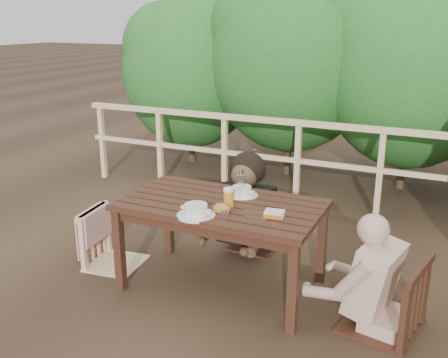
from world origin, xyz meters
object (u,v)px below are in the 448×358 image
at_px(bottle, 241,184).
at_px(tumbler, 224,217).
at_px(table, 221,246).
at_px(soup_near, 196,210).
at_px(diner_right, 394,240).
at_px(butter_tub, 275,215).
at_px(chair_right, 387,261).
at_px(woman, 257,172).
at_px(soup_far, 242,191).
at_px(chair_left, 113,215).
at_px(chair_far, 255,198).
at_px(beer_glass, 229,198).
at_px(bread_roll, 222,209).

distance_m(bottle, tumbler, 0.51).
xyz_separation_m(table, soup_near, (-0.06, -0.31, 0.40)).
height_order(diner_right, tumbler, diner_right).
bearing_deg(soup_near, butter_tub, 20.84).
height_order(chair_right, woman, woman).
bearing_deg(soup_far, table, -108.84).
relative_size(chair_left, woman, 0.64).
bearing_deg(chair_left, chair_right, -96.47).
height_order(chair_left, chair_far, chair_far).
height_order(chair_left, butter_tub, chair_left).
xyz_separation_m(woman, soup_near, (-0.01, -1.16, 0.03)).
bearing_deg(diner_right, soup_near, 112.81).
relative_size(woman, tumbler, 19.66).
xyz_separation_m(chair_far, woman, (0.00, 0.02, 0.25)).
xyz_separation_m(chair_left, soup_far, (1.08, 0.27, 0.29)).
relative_size(table, chair_right, 1.49).
height_order(beer_glass, butter_tub, beer_glass).
distance_m(chair_right, bottle, 1.24).
distance_m(soup_near, tumbler, 0.23).
height_order(chair_left, tumbler, chair_left).
height_order(table, soup_far, soup_far).
xyz_separation_m(chair_left, bread_roll, (1.10, -0.14, 0.29)).
bearing_deg(soup_far, butter_tub, -39.88).
bearing_deg(woman, table, 96.55).
bearing_deg(soup_far, tumbler, -80.04).
height_order(table, chair_left, chair_left).
bearing_deg(beer_glass, woman, 98.16).
bearing_deg(butter_tub, chair_far, 111.06).
bearing_deg(beer_glass, table, 148.91).
xyz_separation_m(beer_glass, butter_tub, (0.39, -0.06, -0.05)).
relative_size(table, bread_roll, 11.15).
relative_size(chair_far, soup_far, 3.67).
bearing_deg(chair_right, soup_far, -90.99).
height_order(soup_far, bottle, bottle).
bearing_deg(chair_left, beer_glass, -96.84).
relative_size(chair_left, chair_right, 0.90).
relative_size(chair_left, bread_roll, 6.74).
bearing_deg(diner_right, bottle, 91.43).
distance_m(diner_right, bread_roll, 1.21).
bearing_deg(soup_near, chair_right, 11.28).
relative_size(chair_right, soup_far, 3.96).
xyz_separation_m(bread_roll, butter_tub, (0.38, 0.08, -0.01)).
bearing_deg(chair_left, butter_tub, -98.89).
relative_size(chair_left, tumbler, 12.56).
relative_size(table, bottle, 6.25).
relative_size(woman, bread_roll, 10.55).
distance_m(chair_far, butter_tub, 1.10).
bearing_deg(butter_tub, bottle, 136.15).
bearing_deg(soup_near, chair_left, 164.48).
height_order(soup_far, tumbler, soup_far).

